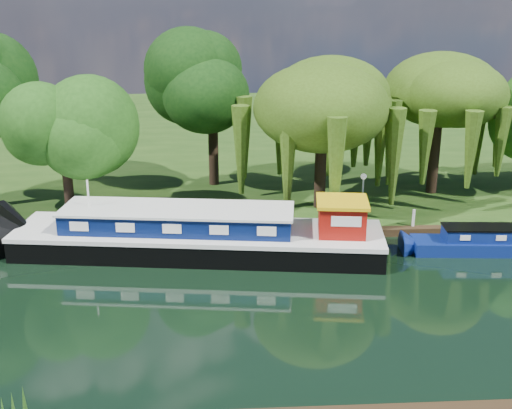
{
  "coord_description": "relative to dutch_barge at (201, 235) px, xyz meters",
  "views": [
    {
      "loc": [
        -7.9,
        -25.26,
        13.07
      ],
      "look_at": [
        -6.1,
        5.72,
        2.8
      ],
      "focal_mm": 45.0,
      "sensor_mm": 36.0,
      "label": 1
    }
  ],
  "objects": [
    {
      "name": "far_bank",
      "position": [
        8.94,
        27.8,
        -0.78
      ],
      "size": [
        120.0,
        52.0,
        0.45
      ],
      "primitive_type": "cube",
      "color": "#1B390F",
      "rests_on": "ground"
    },
    {
      "name": "mooring_posts",
      "position": [
        8.44,
        2.2,
        -0.05
      ],
      "size": [
        19.16,
        0.16,
        1.0
      ],
      "color": "silver",
      "rests_on": "far_bank"
    },
    {
      "name": "tree_far_mid",
      "position": [
        0.61,
        11.39,
        6.08
      ],
      "size": [
        5.89,
        5.89,
        9.64
      ],
      "color": "black",
      "rests_on": "far_bank"
    },
    {
      "name": "ground",
      "position": [
        8.94,
        -6.2,
        -1.0
      ],
      "size": [
        120.0,
        120.0,
        0.0
      ],
      "primitive_type": "plane",
      "color": "black"
    },
    {
      "name": "willow_left",
      "position": [
        7.15,
        6.02,
        5.7
      ],
      "size": [
        7.18,
        7.18,
        8.61
      ],
      "color": "black",
      "rests_on": "far_bank"
    },
    {
      "name": "tree_far_left",
      "position": [
        -7.66,
        4.2,
        4.93
      ],
      "size": [
        4.97,
        4.97,
        8.01
      ],
      "color": "black",
      "rests_on": "far_bank"
    },
    {
      "name": "red_dinghy",
      "position": [
        2.05,
        -0.78,
        -1.0
      ],
      "size": [
        2.83,
        2.12,
        0.56
      ],
      "primitive_type": "imported",
      "rotation": [
        0.0,
        0.0,
        1.49
      ],
      "color": "maroon",
      "rests_on": "ground"
    },
    {
      "name": "lamppost",
      "position": [
        9.44,
        4.3,
        1.42
      ],
      "size": [
        0.36,
        0.36,
        2.56
      ],
      "color": "silver",
      "rests_on": "far_bank"
    },
    {
      "name": "willow_right",
      "position": [
        15.06,
        8.62,
        5.41
      ],
      "size": [
        6.71,
        6.71,
        8.18
      ],
      "color": "black",
      "rests_on": "far_bank"
    },
    {
      "name": "dutch_barge",
      "position": [
        0.0,
        0.0,
        0.0
      ],
      "size": [
        19.58,
        6.78,
        4.05
      ],
      "rotation": [
        0.0,
        0.0,
        -0.13
      ],
      "color": "black",
      "rests_on": "ground"
    }
  ]
}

